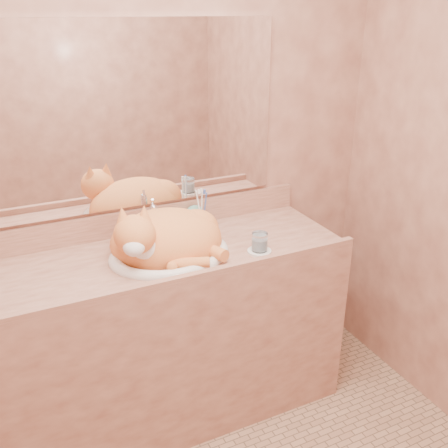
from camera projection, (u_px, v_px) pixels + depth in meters
name	position (u px, v px, depth m)	size (l,w,h in m)	color
wall_back	(138.00, 149.00, 2.21)	(2.40, 0.02, 2.50)	brown
vanity_counter	(167.00, 336.00, 2.31)	(1.60, 0.55, 0.85)	brown
mirror	(136.00, 117.00, 2.14)	(1.30, 0.02, 0.80)	white
sink_basin	(169.00, 239.00, 2.10)	(0.51, 0.42, 0.16)	white
faucet	(154.00, 220.00, 2.26)	(0.05, 0.12, 0.17)	white
cat	(163.00, 236.00, 2.11)	(0.49, 0.40, 0.27)	orange
soap_dispenser	(194.00, 217.00, 2.31)	(0.08, 0.08, 0.17)	#68A691
toothbrush_cup	(203.00, 223.00, 2.34)	(0.10, 0.10, 0.10)	#68A691
toothbrushes	(202.00, 207.00, 2.30)	(0.04, 0.04, 0.22)	white
saucer	(259.00, 251.00, 2.16)	(0.10, 0.10, 0.01)	white
water_glass	(260.00, 242.00, 2.14)	(0.07, 0.07, 0.08)	white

